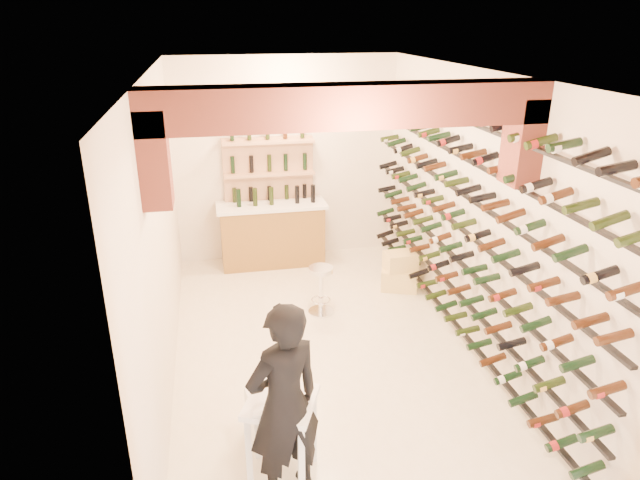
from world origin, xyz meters
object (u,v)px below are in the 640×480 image
Objects in this scene: crate_lower at (399,279)px; chrome_barstool at (321,287)px; tasting_table at (281,414)px; person at (284,404)px; wine_rack at (456,220)px; back_counter at (272,232)px; white_stool at (271,417)px.

chrome_barstool is at bearing -159.37° from crate_lower.
tasting_table is 2.91m from chrome_barstool.
wine_rack is at bearing -160.78° from person.
wine_rack reaches higher than person.
back_counter is 4.72m from person.
wine_rack reaches higher than back_counter.
crate_lower is at bearing -144.70° from person.
white_stool is at bearing -108.33° from person.
back_counter is at bearing 124.66° from wine_rack.
back_counter is 1.76× the size of tasting_table.
tasting_table is 0.30m from person.
white_stool is (-0.50, -4.04, -0.28)m from back_counter.
tasting_table is at bearing -84.97° from white_stool.
person is at bearing -95.57° from back_counter.
white_stool is (-0.04, 0.46, -0.40)m from tasting_table.
white_stool is 3.55m from crate_lower.
person reaches higher than tasting_table.
wine_rack is at bearing -32.97° from chrome_barstool.
tasting_table is 3.92m from crate_lower.
chrome_barstool is (0.94, 2.30, 0.13)m from white_stool.
tasting_table reaches higher than crate_lower.
crate_lower is at bearing 95.42° from wine_rack.
back_counter is at bearing 143.32° from crate_lower.
wine_rack reaches higher than white_stool.
wine_rack is at bearing -84.58° from crate_lower.
chrome_barstool is (0.43, -1.74, -0.15)m from back_counter.
wine_rack reaches higher than crate_lower.
wine_rack is at bearing 62.13° from tasting_table.
person is at bearing -85.87° from white_stool.
tasting_table is at bearing -141.04° from wine_rack.
person reaches higher than chrome_barstool.
person is 3.44× the size of crate_lower.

